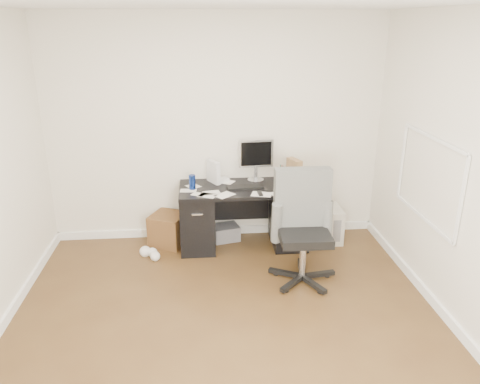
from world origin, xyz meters
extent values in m
plane|color=#482F17|center=(0.00, 0.00, 0.00)|extent=(4.00, 4.00, 0.00)
cube|color=silver|center=(0.00, 2.00, 1.35)|extent=(4.00, 0.02, 2.70)
cube|color=silver|center=(0.00, -2.00, 1.35)|extent=(4.00, 0.02, 2.70)
cube|color=silver|center=(2.00, 0.00, 1.35)|extent=(0.02, 4.00, 2.70)
cube|color=white|center=(0.00, 0.00, 2.70)|extent=(4.00, 4.00, 0.02)
cube|color=white|center=(0.00, 1.99, 0.05)|extent=(4.00, 0.03, 0.10)
cube|color=white|center=(1.99, 0.00, 0.05)|extent=(0.03, 4.00, 0.10)
cube|color=black|center=(0.30, 1.65, 0.73)|extent=(1.50, 0.70, 0.04)
cube|color=black|center=(-0.25, 1.65, 0.35)|extent=(0.40, 0.60, 0.71)
cube|color=black|center=(0.85, 1.65, 0.35)|extent=(0.40, 0.60, 0.71)
cube|color=black|center=(0.30, 1.98, 0.45)|extent=(0.70, 0.03, 0.51)
cube|color=black|center=(0.32, 1.61, 0.76)|extent=(0.43, 0.18, 0.02)
sphere|color=silver|center=(0.74, 1.53, 0.78)|extent=(0.05, 0.05, 0.05)
cylinder|color=navy|center=(-0.30, 1.63, 0.83)|extent=(0.09, 0.09, 0.17)
cube|color=white|center=(-0.04, 1.85, 0.88)|extent=(0.21, 0.26, 0.27)
cube|color=#967948|center=(0.93, 1.83, 0.88)|extent=(0.19, 0.26, 0.27)
cube|color=yellow|center=(0.99, 1.47, 0.77)|extent=(0.25, 0.29, 0.05)
cube|color=beige|center=(1.42, 1.71, 0.21)|extent=(0.20, 0.43, 0.43)
cube|color=white|center=(1.26, 1.64, 0.20)|extent=(0.34, 0.29, 0.39)
cube|color=#482915|center=(-0.60, 1.76, 0.19)|extent=(0.51, 0.51, 0.39)
cube|color=slate|center=(0.09, 1.82, 0.09)|extent=(0.37, 0.33, 0.19)
camera|label=1|loc=(-0.20, -3.48, 2.57)|focal=35.00mm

